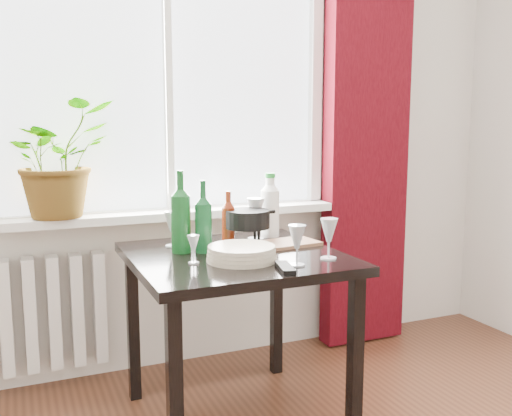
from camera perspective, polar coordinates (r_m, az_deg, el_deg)
name	(u,v)px	position (r m, az deg, el deg)	size (l,w,h in m)	color
window	(167,58)	(2.95, -8.93, 14.64)	(1.72, 0.08, 1.62)	white
windowsill	(174,214)	(2.90, -8.24, -0.59)	(1.72, 0.20, 0.04)	white
curtain	(367,120)	(3.31, 11.03, 8.64)	(0.50, 0.12, 2.56)	#38050B
radiator	(18,316)	(2.94, -22.68, -9.97)	(0.80, 0.10, 0.55)	white
table	(235,275)	(2.41, -2.11, -6.69)	(0.85, 0.85, 0.74)	black
potted_plant	(57,159)	(2.78, -19.25, 4.68)	(0.49, 0.42, 0.54)	#347820
wine_bottle_left	(181,211)	(2.39, -7.54, -0.28)	(0.08, 0.08, 0.35)	#0D4718
wine_bottle_right	(203,216)	(2.39, -5.29, -0.83)	(0.07, 0.07, 0.31)	#0D431D
bottle_amber	(228,217)	(2.55, -2.78, -0.95)	(0.06, 0.06, 0.24)	maroon
cleaning_bottle	(270,204)	(2.71, 1.41, 0.39)	(0.09, 0.09, 0.31)	white
wineglass_front_right	(297,245)	(2.17, 4.12, -3.72)	(0.07, 0.07, 0.16)	#B0B6BE
wineglass_far_right	(329,238)	(2.29, 7.30, -3.01)	(0.07, 0.07, 0.17)	silver
wineglass_back_center	(256,218)	(2.65, -0.03, -1.02)	(0.09, 0.09, 0.20)	silver
wineglass_back_left	(172,229)	(2.53, -8.41, -2.06)	(0.07, 0.07, 0.16)	silver
wineglass_front_left	(193,249)	(2.22, -6.27, -4.12)	(0.05, 0.05, 0.11)	silver
plate_stack	(242,253)	(2.25, -1.45, -4.56)	(0.28, 0.28, 0.06)	beige
fondue_pot	(248,227)	(2.55, -0.85, -1.92)	(0.23, 0.20, 0.16)	black
tv_remote	(285,268)	(2.12, 2.93, -5.97)	(0.05, 0.16, 0.02)	black
cutting_board	(286,243)	(2.55, 3.03, -3.54)	(0.28, 0.18, 0.01)	#8F5F40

